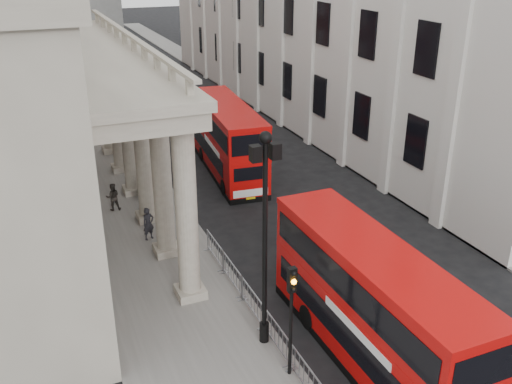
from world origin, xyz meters
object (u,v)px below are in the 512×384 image
lamp_post_mid (156,113)px  traffic_light (292,302)px  bus_near (371,303)px  lamp_post_north (110,64)px  pedestrian_b (113,197)px  pedestrian_c (144,186)px  pedestrian_a (148,224)px  lamp_post_south (265,228)px  bus_far (227,137)px

lamp_post_mid → traffic_light: bearing=-89.7°
bus_near → lamp_post_north: bearing=94.9°
pedestrian_b → pedestrian_c: bearing=-153.7°
pedestrian_a → pedestrian_c: size_ratio=1.01×
lamp_post_north → traffic_light: size_ratio=1.93×
traffic_light → bus_near: size_ratio=0.41×
bus_near → traffic_light: bearing=176.3°
pedestrian_a → pedestrian_c: pedestrian_a is taller
lamp_post_south → lamp_post_mid: bearing=90.0°
lamp_post_mid → traffic_light: size_ratio=1.93×
pedestrian_a → pedestrian_c: bearing=60.4°
traffic_light → pedestrian_c: size_ratio=2.54×
bus_far → lamp_post_north: bearing=113.7°
bus_near → pedestrian_c: bearing=104.3°
lamp_post_mid → pedestrian_c: size_ratio=4.92×
lamp_post_north → pedestrian_c: (-1.29, -17.26, -3.95)m
pedestrian_b → pedestrian_c: pedestrian_c is taller
lamp_post_south → pedestrian_b: bearing=103.1°
bus_far → bus_near: bearing=-89.6°
pedestrian_a → pedestrian_b: 4.33m
traffic_light → bus_far: 19.91m
lamp_post_north → bus_near: 34.44m
lamp_post_south → pedestrian_c: bearing=95.0°
lamp_post_mid → bus_near: 18.64m
lamp_post_mid → bus_near: (3.15, -18.20, -2.55)m
lamp_post_mid → bus_far: (4.86, 1.30, -2.52)m
bus_near → pedestrian_b: 17.43m
bus_near → pedestrian_c: (-4.44, 16.94, -1.40)m
lamp_post_mid → lamp_post_north: size_ratio=1.00×
pedestrian_a → lamp_post_north: bearing=64.9°
bus_far → pedestrian_a: bus_far is taller
traffic_light → pedestrian_a: size_ratio=2.51×
pedestrian_b → pedestrian_c: 2.10m
lamp_post_mid → pedestrian_a: lamp_post_mid is taller
traffic_light → pedestrian_a: 12.18m
lamp_post_north → bus_near: (3.15, -34.20, -2.55)m
bus_near → pedestrian_a: bearing=113.6°
lamp_post_mid → bus_near: size_ratio=0.79×
lamp_post_north → pedestrian_b: lamp_post_north is taller
lamp_post_north → pedestrian_a: bearing=-95.6°
traffic_light → pedestrian_a: traffic_light is taller
lamp_post_mid → pedestrian_b: 5.53m
lamp_post_north → bus_far: (4.86, -14.70, -2.52)m
pedestrian_a → lamp_post_mid: bearing=51.3°
traffic_light → pedestrian_b: bearing=101.8°
lamp_post_mid → bus_far: size_ratio=0.77×
traffic_light → bus_near: bus_near is taller
lamp_post_north → pedestrian_c: size_ratio=4.92×
pedestrian_a → pedestrian_b: (-1.07, 4.20, -0.06)m
lamp_post_north → pedestrian_a: (-2.17, -22.25, -3.93)m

